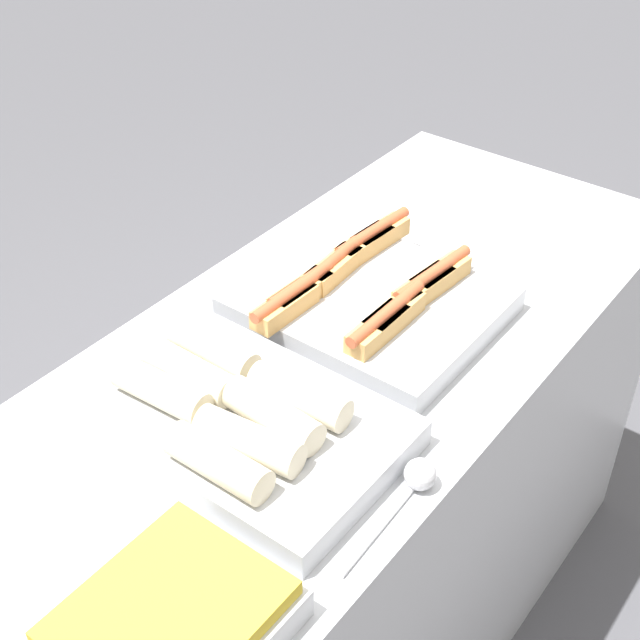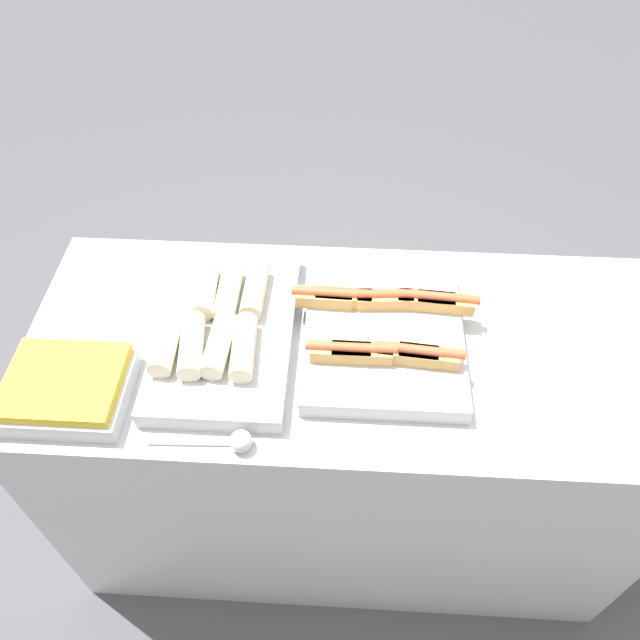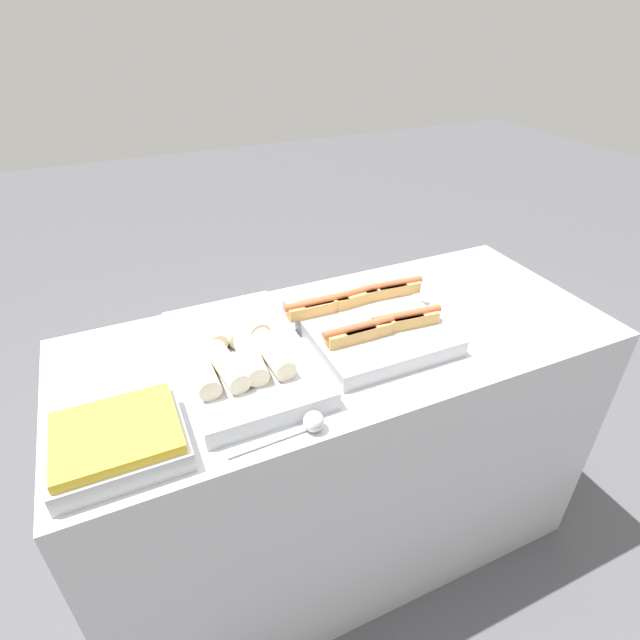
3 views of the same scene
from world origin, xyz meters
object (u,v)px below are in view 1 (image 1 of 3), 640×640
Objects in this scene: tray_hotdogs at (369,298)px; tray_side_front at (171,625)px; serving_spoon_near at (415,482)px; tray_wraps at (231,413)px.

tray_hotdogs is 1.65× the size of tray_side_front.
tray_side_front is 1.21× the size of serving_spoon_near.
tray_hotdogs is 0.74m from tray_side_front.
tray_side_front is at bearing -149.55° from tray_wraps.
serving_spoon_near is (0.07, -0.30, -0.02)m from tray_wraps.
tray_hotdogs reaches higher than tray_side_front.
tray_wraps reaches higher than tray_hotdogs.
tray_wraps is 0.38m from tray_side_front.
tray_hotdogs reaches higher than serving_spoon_near.
tray_wraps is 1.94× the size of tray_side_front.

